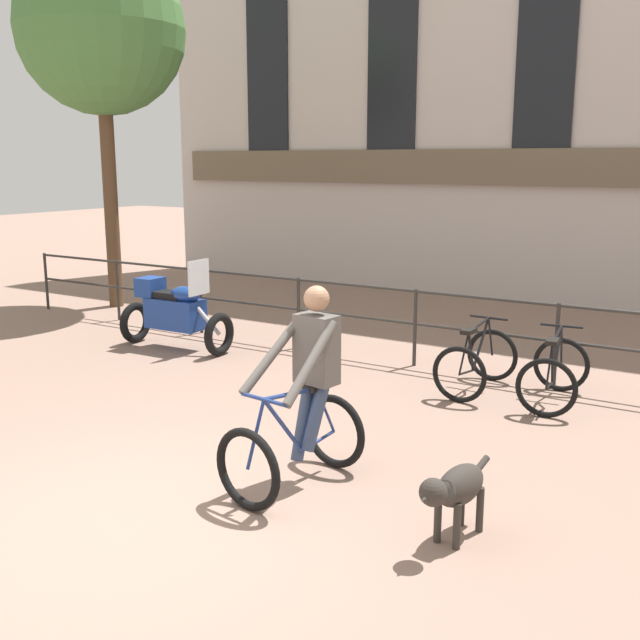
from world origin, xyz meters
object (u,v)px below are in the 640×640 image
Objects in this scene: parked_motorcycle at (174,311)px; parked_bicycle_near_lamp at (476,362)px; cyclist_with_bike at (304,397)px; dog at (455,489)px; parked_bicycle_mid_left at (554,373)px.

parked_bicycle_near_lamp is (4.50, 0.35, -0.20)m from parked_motorcycle.
cyclist_with_bike is 1.56m from dog.
parked_motorcycle is 1.54× the size of parked_bicycle_near_lamp.
parked_motorcycle is at bearing 152.33° from cyclist_with_bike.
cyclist_with_bike reaches higher than parked_bicycle_mid_left.
cyclist_with_bike is 0.98× the size of parked_motorcycle.
cyclist_with_bike is 1.81× the size of dog.
parked_bicycle_near_lamp is at bearing -87.57° from parked_motorcycle.
cyclist_with_bike is at bearing 85.51° from parked_bicycle_near_lamp.
parked_bicycle_mid_left is at bearing -88.32° from parked_motorcycle.
parked_motorcycle is (-5.65, 3.21, 0.16)m from dog.
parked_bicycle_mid_left is (5.43, 0.35, -0.20)m from parked_motorcycle.
dog is at bearing -121.62° from parked_motorcycle.
parked_bicycle_near_lamp and parked_bicycle_mid_left have the same top height.
parked_motorcycle is at bearing 158.54° from dog.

